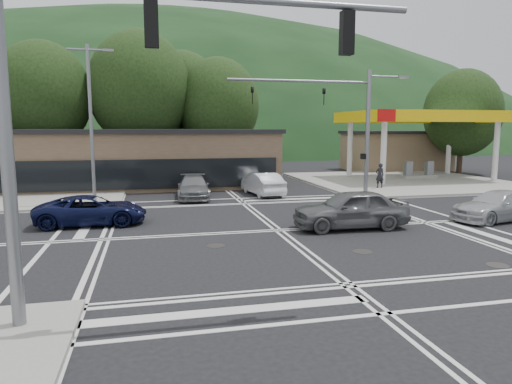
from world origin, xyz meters
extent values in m
plane|color=black|center=(0.00, 0.00, 0.00)|extent=(120.00, 120.00, 0.00)
cube|color=gray|center=(15.00, 15.00, 0.07)|extent=(16.00, 16.00, 0.15)
cube|color=gray|center=(-15.00, 15.00, 0.07)|extent=(16.00, 16.00, 0.15)
cylinder|color=silver|center=(12.00, 13.00, 2.50)|extent=(0.44, 0.44, 5.00)
cylinder|color=silver|center=(12.00, 19.00, 2.50)|extent=(0.44, 0.44, 5.00)
cylinder|color=silver|center=(22.00, 13.00, 2.50)|extent=(0.44, 0.44, 5.00)
cylinder|color=silver|center=(22.00, 19.00, 2.50)|extent=(0.44, 0.44, 5.00)
cube|color=silver|center=(17.00, 16.00, 5.30)|extent=(12.00, 8.00, 0.60)
cube|color=yellow|center=(17.00, 12.00, 5.30)|extent=(12.20, 0.25, 0.90)
cube|color=yellow|center=(17.00, 20.00, 5.30)|extent=(12.20, 0.25, 0.90)
cube|color=yellow|center=(11.00, 16.00, 5.30)|extent=(0.25, 8.20, 0.90)
cube|color=yellow|center=(23.00, 16.00, 5.30)|extent=(0.25, 8.20, 0.90)
cube|color=red|center=(11.50, 11.85, 5.30)|extent=(1.40, 0.12, 0.90)
cube|color=gray|center=(17.00, 16.00, 0.25)|extent=(3.00, 1.00, 0.30)
cube|color=slate|center=(16.00, 16.00, 0.95)|extent=(0.60, 0.50, 1.30)
cube|color=slate|center=(18.00, 16.00, 0.95)|extent=(0.60, 0.50, 1.30)
cube|color=#846B4F|center=(20.00, 25.00, 1.90)|extent=(10.00, 6.00, 3.80)
cube|color=brown|center=(-8.00, 17.00, 2.00)|extent=(24.00, 8.00, 4.00)
ellipsoid|color=black|center=(0.00, 90.00, 0.00)|extent=(252.00, 126.00, 140.00)
cylinder|color=#382619|center=(-14.00, 24.00, 2.42)|extent=(0.50, 0.50, 4.84)
ellipsoid|color=black|center=(-14.00, 24.00, 7.15)|extent=(8.00, 8.00, 9.20)
cylinder|color=#382619|center=(-6.00, 24.00, 2.64)|extent=(0.50, 0.50, 5.28)
ellipsoid|color=black|center=(-6.00, 24.00, 7.80)|extent=(9.00, 9.00, 10.35)
cylinder|color=#382619|center=(1.00, 24.00, 2.20)|extent=(0.50, 0.50, 4.40)
ellipsoid|color=black|center=(1.00, 24.00, 6.50)|extent=(7.60, 7.60, 8.74)
cylinder|color=#382619|center=(-2.00, 28.00, 2.42)|extent=(0.50, 0.50, 4.84)
ellipsoid|color=black|center=(-2.00, 28.00, 7.15)|extent=(8.40, 8.40, 9.66)
cylinder|color=#382619|center=(24.00, 20.00, 1.98)|extent=(0.50, 0.50, 3.96)
ellipsoid|color=black|center=(24.00, 20.00, 5.85)|extent=(7.20, 7.20, 8.28)
cylinder|color=slate|center=(-8.50, 9.00, 4.50)|extent=(0.20, 0.20, 9.00)
cylinder|color=slate|center=(-8.50, 9.00, 8.70)|extent=(2.20, 0.12, 0.12)
cube|color=slate|center=(-7.40, 9.00, 8.70)|extent=(0.60, 0.25, 0.15)
cylinder|color=slate|center=(8.20, 8.20, 4.00)|extent=(0.28, 0.28, 8.00)
cylinder|color=slate|center=(3.70, 8.20, 7.20)|extent=(9.00, 0.16, 0.16)
imported|color=black|center=(5.20, 8.20, 6.30)|extent=(0.16, 0.20, 1.00)
imported|color=black|center=(0.70, 8.20, 6.30)|extent=(0.16, 0.20, 1.00)
cylinder|color=slate|center=(9.40, 8.20, 7.60)|extent=(2.40, 0.12, 0.12)
cube|color=slate|center=(10.50, 8.20, 7.60)|extent=(0.70, 0.30, 0.15)
cube|color=black|center=(7.95, 8.20, 2.60)|extent=(0.25, 0.30, 0.35)
cylinder|color=slate|center=(-8.20, -8.20, 4.00)|extent=(0.28, 0.28, 8.00)
cube|color=black|center=(-5.20, -8.20, 6.60)|extent=(0.30, 0.25, 1.00)
cube|color=black|center=(-0.70, -8.20, 6.60)|extent=(0.30, 0.25, 1.00)
imported|color=black|center=(-7.98, 3.05, 0.68)|extent=(4.87, 2.25, 1.35)
imported|color=#595A5D|center=(3.21, -0.30, 0.86)|extent=(5.11, 2.20, 1.72)
imported|color=#ADB0B4|center=(10.81, -0.30, 0.70)|extent=(5.12, 2.77, 1.41)
imported|color=silver|center=(1.89, 10.39, 0.74)|extent=(2.12, 4.67, 1.49)
imported|color=#BBBCB7|center=(3.36, 16.66, 0.80)|extent=(2.08, 4.79, 1.61)
imported|color=slate|center=(-2.69, 10.05, 0.69)|extent=(2.32, 4.93, 1.39)
imported|color=black|center=(10.70, 11.03, 1.02)|extent=(0.64, 0.43, 1.74)
camera|label=1|loc=(-5.32, -18.57, 4.38)|focal=32.00mm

